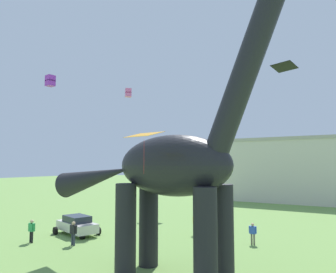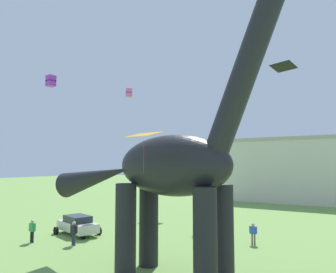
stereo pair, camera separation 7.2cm
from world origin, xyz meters
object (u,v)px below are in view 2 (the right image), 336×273
(person_watching_child, at_px, (32,229))
(kite_far_left, at_px, (144,135))
(person_vendor_side, at_px, (74,231))
(person_strolling_adult, at_px, (197,222))
(kite_mid_left, at_px, (129,93))
(kite_high_left, at_px, (283,67))
(parked_sedan_left, at_px, (78,225))
(kite_far_right, at_px, (161,163))
(person_far_spectator, at_px, (253,231))
(dinosaur_sculpture, at_px, (172,165))
(kite_mid_center, at_px, (51,81))

(person_watching_child, relative_size, kite_far_left, 0.89)
(person_watching_child, xyz_separation_m, person_vendor_side, (3.26, 1.06, 0.01))
(kite_far_left, bearing_deg, person_strolling_adult, 106.43)
(kite_mid_left, relative_size, kite_high_left, 1.11)
(parked_sedan_left, bearing_deg, kite_far_right, 99.83)
(person_far_spectator, height_order, kite_high_left, kite_high_left)
(dinosaur_sculpture, distance_m, person_vendor_side, 10.70)
(parked_sedan_left, height_order, kite_mid_center, kite_mid_center)
(person_vendor_side, bearing_deg, kite_high_left, -5.70)
(person_strolling_adult, bearing_deg, kite_far_left, -162.26)
(person_watching_child, distance_m, kite_far_left, 14.90)
(person_vendor_side, xyz_separation_m, kite_high_left, (16.01, -6.22, 7.83))
(kite_far_right, distance_m, kite_mid_left, 8.41)
(person_far_spectator, bearing_deg, person_strolling_adult, 34.84)
(kite_mid_center, xyz_separation_m, kite_mid_left, (-0.26, 10.33, 1.04))
(person_vendor_side, relative_size, kite_far_right, 0.67)
(kite_far_right, bearing_deg, person_strolling_adult, -38.23)
(person_far_spectator, height_order, kite_far_right, kite_far_right)
(person_watching_child, relative_size, kite_mid_left, 1.84)
(parked_sedan_left, relative_size, kite_mid_left, 4.98)
(person_strolling_adult, bearing_deg, kite_mid_left, 74.67)
(dinosaur_sculpture, height_order, kite_far_left, dinosaur_sculpture)
(person_strolling_adult, bearing_deg, kite_high_left, -142.92)
(kite_mid_center, bearing_deg, person_far_spectator, 25.86)
(kite_far_right, bearing_deg, person_watching_child, -98.13)
(kite_far_left, xyz_separation_m, kite_high_left, (6.25, -1.22, 1.75))
(dinosaur_sculpture, bearing_deg, parked_sedan_left, 170.29)
(dinosaur_sculpture, bearing_deg, person_watching_child, -172.70)
(kite_mid_center, xyz_separation_m, kite_far_right, (2.02, 13.19, -6.54))
(kite_far_right, relative_size, kite_mid_left, 2.77)
(person_strolling_adult, height_order, kite_mid_left, kite_mid_left)
(kite_mid_center, bearing_deg, parked_sedan_left, 72.84)
(parked_sedan_left, distance_m, kite_far_left, 15.71)
(person_vendor_side, bearing_deg, kite_mid_left, 123.90)
(person_vendor_side, xyz_separation_m, kite_far_left, (9.76, -5.00, 6.08))
(dinosaur_sculpture, relative_size, person_vendor_side, 9.41)
(person_far_spectator, relative_size, kite_mid_center, 1.76)
(person_far_spectator, relative_size, person_watching_child, 0.91)
(kite_mid_center, height_order, kite_far_right, kite_mid_center)
(person_strolling_adult, xyz_separation_m, person_vendor_side, (-6.04, -7.62, -0.01))
(person_watching_child, bearing_deg, kite_high_left, 172.24)
(person_far_spectator, bearing_deg, person_watching_child, 71.90)
(person_strolling_adult, bearing_deg, parked_sedan_left, 121.87)
(person_strolling_adult, bearing_deg, kite_mid_center, 130.28)
(person_far_spectator, distance_m, person_vendor_side, 12.96)
(kite_mid_left, bearing_deg, person_vendor_side, -71.62)
(kite_mid_center, height_order, kite_mid_left, kite_mid_left)
(parked_sedan_left, xyz_separation_m, kite_far_right, (1.25, 10.71, 5.13))
(person_vendor_side, height_order, kite_mid_left, kite_mid_left)
(kite_far_right, bearing_deg, kite_mid_left, -128.52)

